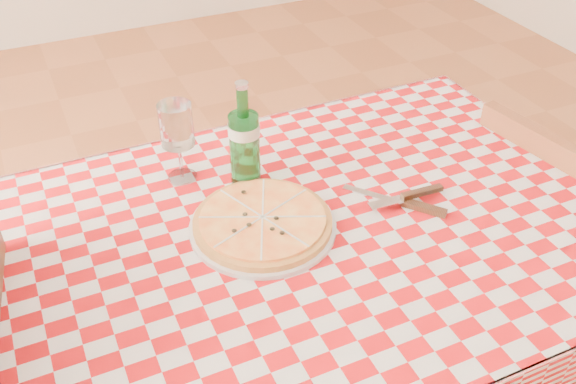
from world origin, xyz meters
The scene contains 7 objects.
dining_table centered at (0.00, 0.00, 0.66)m, with size 1.20×0.80×0.75m.
tablecloth centered at (0.00, 0.00, 0.75)m, with size 1.30×0.90×0.01m, color #9B090D.
chair_near centered at (0.71, 0.03, 0.47)m, with size 0.42×0.42×0.81m.
pizza_plate centered at (-0.08, 0.04, 0.78)m, with size 0.30×0.30×0.04m, color #C08340, non-canonical shape.
water_bottle centered at (-0.06, 0.21, 0.88)m, with size 0.07×0.07×0.24m, color #196626, non-canonical shape.
wine_glass centered at (-0.18, 0.28, 0.85)m, with size 0.07×0.07×0.19m, color white, non-canonical shape.
cutlery centered at (0.21, -0.01, 0.77)m, with size 0.24×0.20×0.03m, color silver, non-canonical shape.
Camera 1 is at (-0.45, -0.88, 1.59)m, focal length 40.00 mm.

